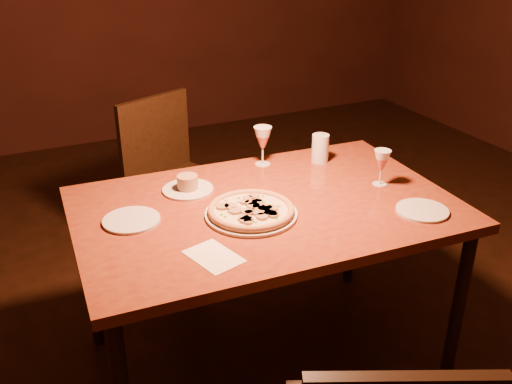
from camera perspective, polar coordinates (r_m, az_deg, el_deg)
name	(u,v)px	position (r m, az deg, el deg)	size (l,w,h in m)	color
dining_table	(266,220)	(2.32, 0.99, -2.82)	(1.55, 1.05, 0.81)	brown
chair_far	(173,175)	(3.21, -8.27, 1.67)	(0.61, 0.61, 0.97)	black
pizza_plate	(251,211)	(2.19, -0.50, -1.89)	(0.36, 0.36, 0.04)	silver
ramekin_saucer	(188,186)	(2.41, -6.85, 0.62)	(0.21, 0.21, 0.07)	silver
wine_glass_far	(263,146)	(2.63, 0.68, 4.62)	(0.08, 0.08, 0.18)	#BF584F
wine_glass_right	(381,168)	(2.48, 12.42, 2.40)	(0.07, 0.07, 0.16)	#BF584F
water_tumbler	(320,148)	(2.69, 6.44, 4.37)	(0.08, 0.08, 0.13)	silver
side_plate_left	(131,220)	(2.21, -12.35, -2.76)	(0.22, 0.22, 0.01)	silver
side_plate_near	(422,210)	(2.32, 16.29, -1.78)	(0.20, 0.20, 0.01)	silver
menu_card	(214,256)	(1.95, -4.25, -6.44)	(0.13, 0.20, 0.00)	white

